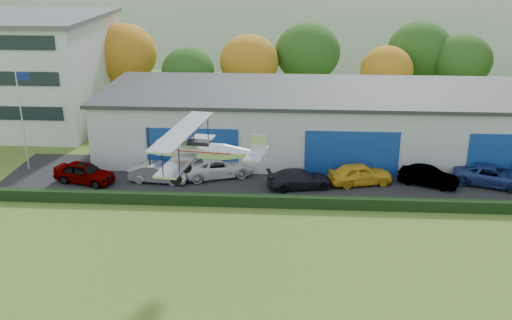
# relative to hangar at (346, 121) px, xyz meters

# --- Properties ---
(apron) EXTENTS (48.00, 9.00, 0.05)m
(apron) POSITION_rel_hangar_xyz_m (-2.00, -6.98, -2.63)
(apron) COLOR black
(apron) RESTS_ON ground
(hedge) EXTENTS (46.00, 0.60, 0.80)m
(hedge) POSITION_rel_hangar_xyz_m (-2.00, -11.78, -2.26)
(hedge) COLOR black
(hedge) RESTS_ON ground
(hangar) EXTENTS (40.60, 12.60, 5.30)m
(hangar) POSITION_rel_hangar_xyz_m (0.00, 0.00, 0.00)
(hangar) COLOR #B2B7BC
(hangar) RESTS_ON ground
(flagpole) EXTENTS (1.05, 0.10, 8.00)m
(flagpole) POSITION_rel_hangar_xyz_m (-24.88, -5.98, 2.13)
(flagpole) COLOR silver
(flagpole) RESTS_ON ground
(tree_belt) EXTENTS (75.70, 13.22, 10.12)m
(tree_belt) POSITION_rel_hangar_xyz_m (-4.15, 12.64, 2.95)
(tree_belt) COLOR #3D2614
(tree_belt) RESTS_ON ground
(distant_hills) EXTENTS (430.00, 196.00, 56.00)m
(distant_hills) POSITION_rel_hangar_xyz_m (-9.38, 112.02, -15.70)
(distant_hills) COLOR #4C6642
(distant_hills) RESTS_ON ground
(car_0) EXTENTS (4.87, 2.98, 1.55)m
(car_0) POSITION_rel_hangar_xyz_m (-19.65, -8.45, -1.83)
(car_0) COLOR gray
(car_0) RESTS_ON apron
(car_1) EXTENTS (4.43, 1.89, 1.42)m
(car_1) POSITION_rel_hangar_xyz_m (-14.24, -7.97, -1.90)
(car_1) COLOR silver
(car_1) RESTS_ON apron
(car_2) EXTENTS (5.80, 4.12, 1.47)m
(car_2) POSITION_rel_hangar_xyz_m (-9.97, -6.57, -1.87)
(car_2) COLOR silver
(car_2) RESTS_ON apron
(car_3) EXTENTS (4.97, 2.82, 1.36)m
(car_3) POSITION_rel_hangar_xyz_m (-3.87, -8.47, -1.93)
(car_3) COLOR black
(car_3) RESTS_ON apron
(car_4) EXTENTS (4.92, 2.92, 1.57)m
(car_4) POSITION_rel_hangar_xyz_m (0.54, -7.49, -1.82)
(car_4) COLOR gold
(car_4) RESTS_ON apron
(car_5) EXTENTS (4.39, 2.98, 1.37)m
(car_5) POSITION_rel_hangar_xyz_m (5.44, -7.47, -1.92)
(car_5) COLOR gray
(car_5) RESTS_ON apron
(car_6) EXTENTS (5.88, 4.12, 1.49)m
(car_6) POSITION_rel_hangar_xyz_m (10.08, -7.09, -1.86)
(car_6) COLOR navy
(car_6) RESTS_ON apron
(biplane) EXTENTS (6.38, 7.31, 2.72)m
(biplane) POSITION_rel_hangar_xyz_m (-9.21, -19.20, 3.94)
(biplane) COLOR silver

